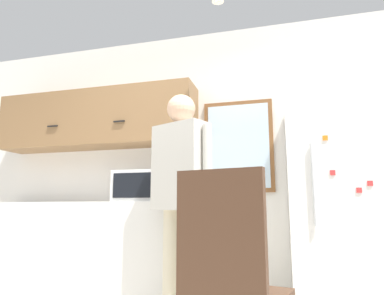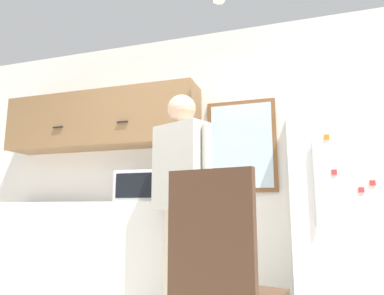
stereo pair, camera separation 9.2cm
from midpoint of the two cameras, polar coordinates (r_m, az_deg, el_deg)
back_wall at (r=3.55m, az=2.52°, el=-1.61°), size 6.00×0.06×2.70m
counter at (r=3.66m, az=-16.41°, el=-15.71°), size 2.20×0.63×0.89m
upper_cabinets at (r=3.86m, az=-14.42°, el=4.33°), size 2.20×0.40×0.60m
microwave at (r=3.23m, az=-6.48°, el=-6.47°), size 0.53×0.38×0.28m
person at (r=2.68m, az=-0.81°, el=-5.04°), size 0.55×0.38×1.74m
refrigerator at (r=3.03m, az=24.74°, el=-8.49°), size 0.80×0.73×1.73m
chair at (r=1.58m, az=6.69°, el=-20.76°), size 0.51×0.51×1.00m
window at (r=3.44m, az=9.00°, el=0.29°), size 0.69×0.05×0.92m
ceiling_light at (r=3.37m, az=5.35°, el=23.25°), size 0.11×0.11×0.01m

